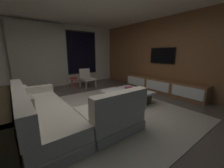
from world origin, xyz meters
TOP-DOWN VIEW (x-y plane):
  - floor at (0.00, 0.00)m, footprint 9.20×9.20m
  - back_wall_with_window at (-0.06, 3.62)m, footprint 6.60×0.30m
  - media_wall at (3.06, 0.00)m, footprint 0.12×7.80m
  - area_rug at (0.35, -0.10)m, footprint 3.20×3.80m
  - sectional_couch at (-0.96, -0.19)m, footprint 1.98×2.50m
  - coffee_table at (1.02, 0.05)m, footprint 1.16×1.16m
  - book_stack_on_coffee_table at (1.18, 0.13)m, footprint 0.24×0.19m
  - accent_chair_near_window at (0.99, 2.56)m, footprint 0.59×0.60m
  - side_stool at (0.40, 2.56)m, footprint 0.32×0.32m
  - media_console at (2.77, 0.05)m, footprint 0.46×3.10m
  - mounted_tv at (2.95, 0.25)m, footprint 0.05×0.99m

SIDE VIEW (x-z plane):
  - floor at x=0.00m, z-range 0.00..0.00m
  - area_rug at x=0.35m, z-range 0.00..0.01m
  - coffee_table at x=1.02m, z-range 0.01..0.37m
  - media_console at x=2.77m, z-range -0.01..0.51m
  - sectional_couch at x=-0.96m, z-range -0.12..0.70m
  - side_stool at x=0.40m, z-range 0.14..0.60m
  - book_stack_on_coffee_table at x=1.18m, z-range 0.36..0.45m
  - accent_chair_near_window at x=0.99m, z-range 0.04..0.82m
  - back_wall_with_window at x=-0.06m, z-range -0.01..2.69m
  - media_wall at x=3.06m, z-range 0.00..2.70m
  - mounted_tv at x=2.95m, z-range 1.06..1.64m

